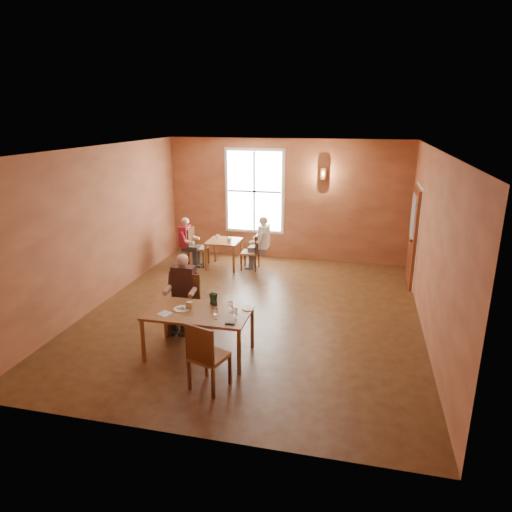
% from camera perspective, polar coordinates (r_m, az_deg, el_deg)
% --- Properties ---
extents(ground, '(6.00, 7.00, 0.01)m').
position_cam_1_polar(ground, '(8.60, -0.30, -7.08)').
color(ground, brown).
rests_on(ground, ground).
extents(wall_back, '(6.00, 0.04, 3.00)m').
position_cam_1_polar(wall_back, '(11.45, 3.78, 6.97)').
color(wall_back, brown).
rests_on(wall_back, ground).
extents(wall_front, '(6.00, 0.04, 3.00)m').
position_cam_1_polar(wall_front, '(4.95, -9.87, -7.50)').
color(wall_front, brown).
rests_on(wall_front, ground).
extents(wall_left, '(0.04, 7.00, 3.00)m').
position_cam_1_polar(wall_left, '(9.24, -18.76, 3.56)').
color(wall_left, brown).
rests_on(wall_left, ground).
extents(wall_right, '(0.04, 7.00, 3.00)m').
position_cam_1_polar(wall_right, '(7.97, 21.15, 1.21)').
color(wall_right, brown).
rests_on(wall_right, ground).
extents(ceiling, '(6.00, 7.00, 0.04)m').
position_cam_1_polar(ceiling, '(7.85, -0.34, 13.28)').
color(ceiling, white).
rests_on(ceiling, wall_back).
extents(window, '(1.36, 0.10, 1.96)m').
position_cam_1_polar(window, '(11.52, -0.21, 8.08)').
color(window, white).
rests_on(window, wall_back).
extents(door, '(0.12, 1.04, 2.10)m').
position_cam_1_polar(door, '(10.29, 18.97, 2.29)').
color(door, maroon).
rests_on(door, ground).
extents(wall_sconce, '(0.16, 0.16, 0.28)m').
position_cam_1_polar(wall_sconce, '(11.13, 8.41, 10.17)').
color(wall_sconce, brown).
rests_on(wall_sconce, wall_back).
extents(main_table, '(1.55, 0.87, 0.73)m').
position_cam_1_polar(main_table, '(7.09, -7.11, -9.56)').
color(main_table, brown).
rests_on(main_table, ground).
extents(chair_diner_main, '(0.44, 0.44, 0.99)m').
position_cam_1_polar(chair_diner_main, '(7.75, -9.00, -6.13)').
color(chair_diner_main, brown).
rests_on(chair_diner_main, ground).
extents(diner_main, '(0.51, 0.51, 1.27)m').
position_cam_1_polar(diner_main, '(7.67, -9.13, -5.27)').
color(diner_main, '#3C2619').
rests_on(diner_main, ground).
extents(chair_empty, '(0.54, 0.54, 0.98)m').
position_cam_1_polar(chair_empty, '(6.24, -5.88, -12.19)').
color(chair_empty, '#3A220D').
rests_on(chair_empty, ground).
extents(plate_food, '(0.35, 0.35, 0.03)m').
position_cam_1_polar(plate_food, '(7.02, -9.20, -6.50)').
color(plate_food, silver).
rests_on(plate_food, main_table).
extents(sandwich, '(0.09, 0.09, 0.11)m').
position_cam_1_polar(sandwich, '(7.00, -8.32, -6.23)').
color(sandwich, tan).
rests_on(sandwich, main_table).
extents(goblet_a, '(0.09, 0.09, 0.19)m').
position_cam_1_polar(goblet_a, '(6.81, -3.21, -6.36)').
color(goblet_a, white).
rests_on(goblet_a, main_table).
extents(goblet_b, '(0.08, 0.08, 0.19)m').
position_cam_1_polar(goblet_b, '(6.58, -2.64, -7.24)').
color(goblet_b, white).
rests_on(goblet_b, main_table).
extents(goblet_c, '(0.08, 0.08, 0.18)m').
position_cam_1_polar(goblet_c, '(6.62, -5.07, -7.17)').
color(goblet_c, white).
rests_on(goblet_c, main_table).
extents(menu_stand, '(0.13, 0.10, 0.20)m').
position_cam_1_polar(menu_stand, '(7.09, -5.33, -5.39)').
color(menu_stand, '#19321F').
rests_on(menu_stand, main_table).
extents(knife, '(0.20, 0.08, 0.00)m').
position_cam_1_polar(knife, '(6.74, -8.29, -7.67)').
color(knife, silver).
rests_on(knife, main_table).
extents(napkin, '(0.24, 0.24, 0.01)m').
position_cam_1_polar(napkin, '(6.93, -11.33, -7.08)').
color(napkin, silver).
rests_on(napkin, main_table).
extents(side_plate, '(0.22, 0.22, 0.01)m').
position_cam_1_polar(side_plate, '(6.96, -0.98, -6.60)').
color(side_plate, white).
rests_on(side_plate, main_table).
extents(sunglasses, '(0.13, 0.04, 0.02)m').
position_cam_1_polar(sunglasses, '(6.48, -3.31, -8.49)').
color(sunglasses, black).
rests_on(sunglasses, main_table).
extents(second_table, '(0.76, 0.76, 0.67)m').
position_cam_1_polar(second_table, '(11.00, -4.02, 0.27)').
color(second_table, brown).
rests_on(second_table, ground).
extents(chair_diner_white, '(0.38, 0.38, 0.87)m').
position_cam_1_polar(chair_diner_white, '(10.80, -0.73, 0.55)').
color(chair_diner_white, '#462816').
rests_on(chair_diner_white, ground).
extents(diner_white, '(0.49, 0.49, 1.24)m').
position_cam_1_polar(diner_white, '(10.74, -0.58, 1.48)').
color(diner_white, white).
rests_on(diner_white, ground).
extents(chair_diner_maroon, '(0.41, 0.41, 0.93)m').
position_cam_1_polar(chair_diner_maroon, '(11.16, -7.22, 1.14)').
color(chair_diner_maroon, '#3A190D').
rests_on(chair_diner_maroon, ground).
extents(diner_maroon, '(0.46, 0.46, 1.16)m').
position_cam_1_polar(diner_maroon, '(11.14, -7.39, 1.71)').
color(diner_maroon, maroon).
rests_on(diner_maroon, ground).
extents(cup_a, '(0.16, 0.16, 0.09)m').
position_cam_1_polar(cup_a, '(10.79, -3.36, 2.05)').
color(cup_a, white).
rests_on(cup_a, second_table).
extents(cup_b, '(0.11, 0.11, 0.09)m').
position_cam_1_polar(cup_b, '(11.09, -4.78, 2.43)').
color(cup_b, silver).
rests_on(cup_b, second_table).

